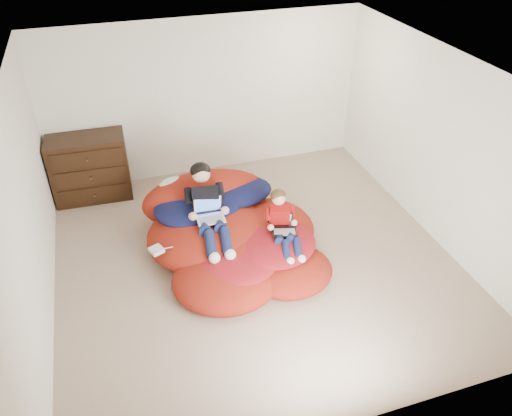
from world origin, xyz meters
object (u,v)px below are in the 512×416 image
at_px(older_boy, 207,204).
at_px(laptop_white, 209,212).
at_px(laptop_black, 282,225).
at_px(younger_boy, 283,221).
at_px(beanbag_pile, 231,233).
at_px(dresser, 90,168).

height_order(older_boy, laptop_white, older_boy).
xyz_separation_m(laptop_white, laptop_black, (0.83, -0.42, -0.10)).
relative_size(younger_boy, laptop_black, 2.08).
relative_size(older_boy, laptop_white, 3.42).
xyz_separation_m(older_boy, laptop_white, (0.00, -0.09, -0.06)).
bearing_deg(beanbag_pile, older_boy, 157.51).
bearing_deg(dresser, younger_boy, -45.83).
distance_m(older_boy, laptop_white, 0.11).
bearing_deg(laptop_white, laptop_black, -26.77).
xyz_separation_m(beanbag_pile, older_boy, (-0.26, 0.11, 0.45)).
bearing_deg(dresser, laptop_white, -53.32).
relative_size(beanbag_pile, older_boy, 1.98).
bearing_deg(laptop_white, younger_boy, -26.68).
height_order(dresser, laptop_black, dresser).
xyz_separation_m(dresser, beanbag_pile, (1.67, -1.90, -0.25)).
height_order(dresser, beanbag_pile, dresser).
height_order(beanbag_pile, younger_boy, younger_boy).
height_order(beanbag_pile, laptop_black, beanbag_pile).
height_order(older_boy, younger_boy, older_boy).
distance_m(laptop_white, laptop_black, 0.94).
bearing_deg(younger_boy, laptop_white, 153.32).
xyz_separation_m(beanbag_pile, laptop_white, (-0.26, 0.02, 0.38)).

